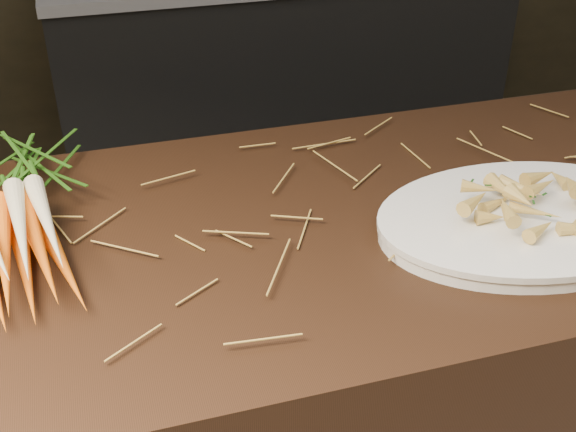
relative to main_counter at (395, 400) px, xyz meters
name	(u,v)px	position (x,y,z in m)	size (l,w,h in m)	color
main_counter	(395,400)	(0.00, 0.00, 0.00)	(2.40, 0.70, 0.90)	black
back_counter	(280,69)	(0.30, 1.88, -0.03)	(1.82, 0.62, 0.84)	black
straw_bedding	(418,200)	(0.00, 0.00, 0.46)	(1.40, 0.60, 0.02)	#A9832E
root_veg_bunch	(9,196)	(-0.63, 0.13, 0.50)	(0.23, 0.54, 0.10)	#E75207
serving_platter	(528,222)	(0.13, -0.11, 0.46)	(0.47, 0.32, 0.03)	white
roasted_veg_heap	(533,201)	(0.13, -0.11, 0.50)	(0.23, 0.17, 0.05)	gold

